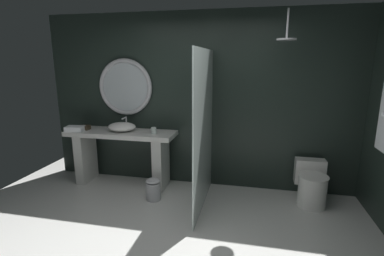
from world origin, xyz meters
TOP-DOWN VIEW (x-y plane):
  - back_wall_panel at (0.00, 1.90)m, footprint 4.80×0.10m
  - vanity_counter at (-1.15, 1.58)m, footprint 1.68×0.51m
  - vessel_sink at (-1.13, 1.58)m, footprint 0.43×0.35m
  - tumbler_cup at (-0.61, 1.53)m, footprint 0.08×0.08m
  - tissue_box at (-1.74, 1.55)m, footprint 0.14×0.11m
  - round_wall_mirror at (-1.15, 1.81)m, footprint 0.87×0.07m
  - shower_glass_panel at (0.20, 1.18)m, footprint 0.02×1.34m
  - rain_shower_head at (1.16, 1.40)m, footprint 0.23×0.23m
  - toilet at (1.62, 1.51)m, footprint 0.40×0.57m
  - waste_bin at (-0.50, 1.16)m, footprint 0.20×0.20m
  - folded_hand_towel at (-1.83, 1.42)m, footprint 0.29×0.22m

SIDE VIEW (x-z plane):
  - waste_bin at x=-0.50m, z-range 0.00..0.31m
  - toilet at x=1.62m, z-range -0.01..0.55m
  - vanity_counter at x=-1.15m, z-range 0.12..0.98m
  - tissue_box at x=-1.74m, z-range 0.85..0.92m
  - folded_hand_towel at x=-1.83m, z-range 0.85..0.93m
  - tumbler_cup at x=-0.61m, z-range 0.85..0.95m
  - vessel_sink at x=-1.13m, z-range 0.82..1.02m
  - shower_glass_panel at x=0.20m, z-range 0.00..2.04m
  - back_wall_panel at x=0.00m, z-range 0.00..2.60m
  - round_wall_mirror at x=-1.15m, z-range 1.06..1.94m
  - rain_shower_head at x=1.16m, z-range 1.99..2.36m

